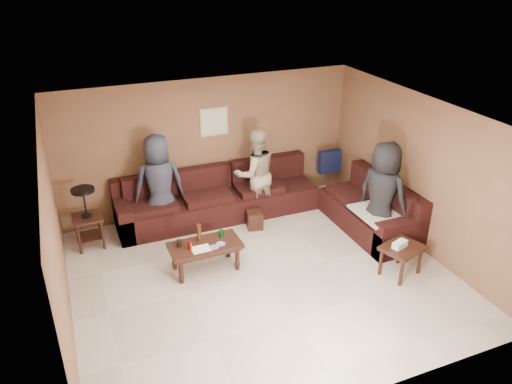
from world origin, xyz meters
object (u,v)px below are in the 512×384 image
(sectional_sofa, at_px, (271,205))
(coffee_table, at_px, (205,248))
(person_middle, at_px, (255,174))
(person_left, at_px, (159,184))
(person_right, at_px, (382,195))
(end_table_left, at_px, (87,217))
(side_table_right, at_px, (401,250))
(waste_bin, at_px, (255,220))

(sectional_sofa, bearing_deg, coffee_table, -147.04)
(person_middle, bearing_deg, coffee_table, 43.35)
(person_left, distance_m, person_right, 3.73)
(sectional_sofa, height_order, person_left, person_left)
(coffee_table, relative_size, end_table_left, 1.04)
(coffee_table, distance_m, person_middle, 1.99)
(end_table_left, relative_size, person_right, 0.59)
(side_table_right, bearing_deg, person_middle, 116.86)
(person_middle, bearing_deg, end_table_left, -1.53)
(side_table_right, xyz_separation_m, person_right, (0.22, 0.89, 0.48))
(waste_bin, bearing_deg, person_left, 159.20)
(coffee_table, height_order, waste_bin, coffee_table)
(person_right, bearing_deg, sectional_sofa, 23.57)
(end_table_left, height_order, person_left, person_left)
(waste_bin, relative_size, person_left, 0.18)
(end_table_left, height_order, person_middle, person_middle)
(person_left, bearing_deg, coffee_table, 101.28)
(waste_bin, distance_m, person_middle, 0.84)
(end_table_left, distance_m, waste_bin, 2.83)
(side_table_right, distance_m, person_right, 1.04)
(coffee_table, xyz_separation_m, person_right, (2.91, -0.36, 0.51))
(coffee_table, bearing_deg, side_table_right, -24.78)
(sectional_sofa, distance_m, coffee_table, 1.84)
(end_table_left, bearing_deg, coffee_table, -41.12)
(sectional_sofa, relative_size, side_table_right, 6.51)
(side_table_right, relative_size, person_left, 0.41)
(sectional_sofa, bearing_deg, waste_bin, -163.52)
(sectional_sofa, height_order, waste_bin, sectional_sofa)
(person_middle, distance_m, person_right, 2.30)
(person_left, bearing_deg, end_table_left, 2.99)
(end_table_left, xyz_separation_m, person_middle, (2.96, -0.02, 0.28))
(person_middle, bearing_deg, waste_bin, 65.89)
(person_right, bearing_deg, person_left, 39.00)
(person_right, bearing_deg, waste_bin, 32.44)
(coffee_table, distance_m, waste_bin, 1.50)
(waste_bin, height_order, person_middle, person_middle)
(coffee_table, distance_m, person_left, 1.59)
(end_table_left, xyz_separation_m, person_left, (1.24, 0.10, 0.33))
(coffee_table, bearing_deg, end_table_left, 138.88)
(coffee_table, relative_size, waste_bin, 3.44)
(person_middle, bearing_deg, person_left, -5.12)
(sectional_sofa, height_order, person_right, person_right)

